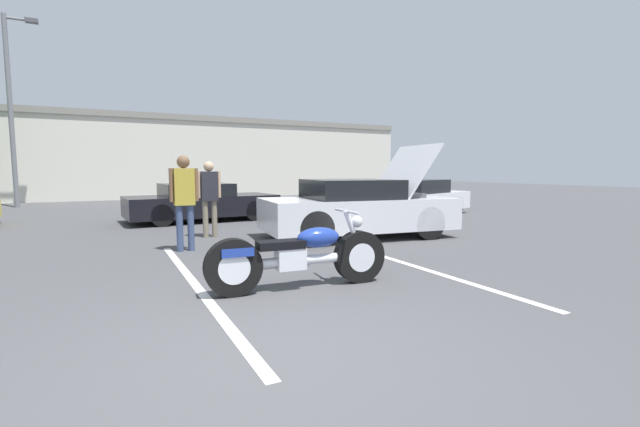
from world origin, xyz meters
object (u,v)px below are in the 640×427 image
at_px(parked_car_right_row, 416,198).
at_px(show_car_hood_open, 358,208).
at_px(light_pole, 12,103).
at_px(parked_car_mid_row, 201,203).
at_px(spectator_by_show_car, 209,192).
at_px(spectator_near_motorcycle, 184,194).
at_px(motorcycle, 300,256).

bearing_deg(parked_car_right_row, show_car_hood_open, -163.96).
bearing_deg(show_car_hood_open, parked_car_right_row, 42.77).
bearing_deg(light_pole, parked_car_mid_row, -54.61).
bearing_deg(spectator_by_show_car, parked_car_right_row, 12.51).
xyz_separation_m(spectator_near_motorcycle, spectator_by_show_car, (0.77, 1.46, -0.05)).
bearing_deg(parked_car_right_row, spectator_by_show_car, 172.32).
xyz_separation_m(parked_car_mid_row, spectator_near_motorcycle, (-1.23, -4.75, 0.52)).
bearing_deg(parked_car_mid_row, parked_car_right_row, -18.60).
distance_m(light_pole, spectator_near_motorcycle, 13.81).
height_order(light_pole, parked_car_right_row, light_pole).
bearing_deg(parked_car_mid_row, motorcycle, -96.90).
distance_m(motorcycle, parked_car_right_row, 9.47).
height_order(spectator_near_motorcycle, spectator_by_show_car, spectator_near_motorcycle).
distance_m(show_car_hood_open, spectator_near_motorcycle, 3.78).
relative_size(show_car_hood_open, parked_car_right_row, 0.95).
bearing_deg(parked_car_right_row, spectator_near_motorcycle, -179.14).
relative_size(light_pole, spectator_by_show_car, 4.45).
bearing_deg(parked_car_right_row, parked_car_mid_row, 145.49).
distance_m(parked_car_right_row, parked_car_mid_row, 6.89).
bearing_deg(light_pole, motorcycle, -71.69).
height_order(motorcycle, parked_car_right_row, parked_car_right_row).
bearing_deg(spectator_by_show_car, show_car_hood_open, -25.96).
height_order(parked_car_right_row, spectator_near_motorcycle, spectator_near_motorcycle).
relative_size(light_pole, spectator_near_motorcycle, 4.26).
height_order(light_pole, spectator_near_motorcycle, light_pole).
xyz_separation_m(motorcycle, spectator_near_motorcycle, (-0.87, 3.28, 0.64)).
relative_size(parked_car_right_row, parked_car_mid_row, 1.05).
relative_size(parked_car_right_row, spectator_near_motorcycle, 2.61).
height_order(parked_car_mid_row, spectator_near_motorcycle, spectator_near_motorcycle).
xyz_separation_m(light_pole, show_car_hood_open, (8.19, -12.71, -3.50)).
bearing_deg(light_pole, parked_car_right_row, -38.10).
height_order(show_car_hood_open, parked_car_mid_row, show_car_hood_open).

